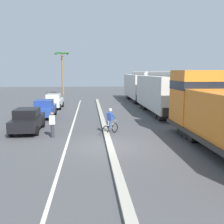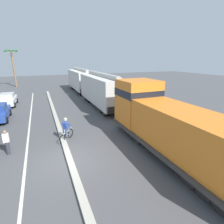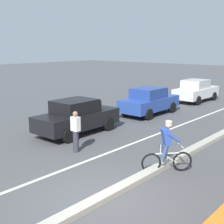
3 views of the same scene
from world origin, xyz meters
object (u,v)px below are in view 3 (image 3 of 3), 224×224
object	(u,v)px
parked_car_blue	(149,101)
parked_car_white	(196,91)
parked_car_black	(77,117)
cyclist	(167,148)
pedestrian_by_cars	(76,131)

from	to	relation	value
parked_car_blue	parked_car_white	xyz separation A→B (m)	(0.07, 6.03, 0.00)
parked_car_black	parked_car_white	size ratio (longest dim) A/B	1.00
parked_car_black	parked_car_white	xyz separation A→B (m)	(0.25, 11.74, 0.00)
parked_car_blue	cyclist	distance (m)	8.82
parked_car_blue	pedestrian_by_cars	distance (m)	7.76
cyclist	parked_car_black	bearing A→B (deg)	167.49
parked_car_blue	cyclist	xyz separation A→B (m)	(5.42, -6.96, 0.00)
parked_car_black	parked_car_white	distance (m)	11.75
pedestrian_by_cars	parked_car_blue	bearing A→B (deg)	102.96
parked_car_blue	parked_car_white	bearing A→B (deg)	89.35
parked_car_white	cyclist	bearing A→B (deg)	-67.60
parked_car_white	parked_car_black	bearing A→B (deg)	-91.22
parked_car_black	cyclist	size ratio (longest dim) A/B	2.46
parked_car_white	pedestrian_by_cars	size ratio (longest dim) A/B	2.61
parked_car_black	parked_car_blue	bearing A→B (deg)	88.17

